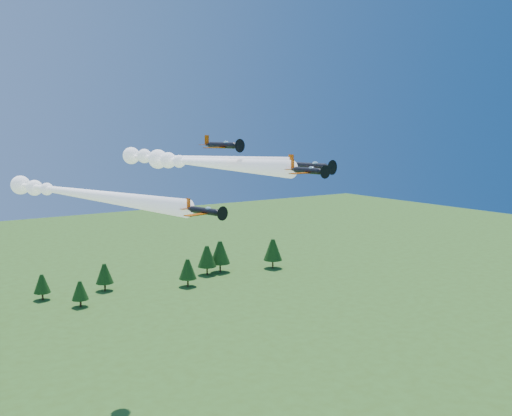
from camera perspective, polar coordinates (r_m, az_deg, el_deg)
plane_lead at (r=98.28m, az=-5.47°, el=4.56°), size 7.59×47.34×3.70m
plane_left at (r=102.07m, az=-17.62°, el=1.47°), size 16.90×58.95×3.70m
plane_right at (r=111.49m, az=-6.97°, el=4.84°), size 15.22×56.36×3.70m
plane_slot at (r=86.90m, az=-3.37°, el=6.28°), size 7.30×8.02×2.55m
treeline at (r=193.24m, az=-16.87°, el=-6.69°), size 172.58×20.10×11.93m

